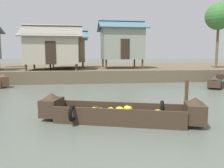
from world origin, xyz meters
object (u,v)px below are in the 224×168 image
(fishing_skiff_distant, at_px, (219,81))
(palm_tree_near, at_px, (219,17))
(stilt_house_mid_left, at_px, (53,49))
(stilt_house_mid_right, at_px, (67,49))
(stilt_house_right, at_px, (122,43))
(banana_boat, at_px, (119,113))
(mooring_post, at_px, (186,95))

(fishing_skiff_distant, xyz_separation_m, palm_tree_near, (2.93, 5.02, 5.55))
(stilt_house_mid_left, relative_size, palm_tree_near, 0.81)
(stilt_house_mid_left, relative_size, stilt_house_mid_right, 1.18)
(stilt_house_right, bearing_deg, palm_tree_near, -7.15)
(stilt_house_right, bearing_deg, banana_boat, -100.43)
(banana_boat, bearing_deg, fishing_skiff_distant, 42.77)
(stilt_house_mid_right, xyz_separation_m, stilt_house_right, (5.24, -1.88, 0.52))
(banana_boat, distance_m, mooring_post, 3.30)
(banana_boat, xyz_separation_m, stilt_house_mid_left, (-3.56, 12.81, 2.45))
(mooring_post, bearing_deg, stilt_house_mid_right, 110.60)
(banana_boat, bearing_deg, stilt_house_right, 79.57)
(stilt_house_right, bearing_deg, mooring_post, -88.48)
(stilt_house_right, bearing_deg, stilt_house_mid_right, 160.28)
(banana_boat, bearing_deg, palm_tree_near, 48.28)
(stilt_house_mid_right, relative_size, mooring_post, 3.53)
(banana_boat, distance_m, palm_tree_near, 18.53)
(stilt_house_mid_right, xyz_separation_m, mooring_post, (5.58, -14.85, -2.26))
(fishing_skiff_distant, bearing_deg, banana_boat, -137.23)
(stilt_house_mid_left, height_order, stilt_house_right, stilt_house_right)
(stilt_house_mid_left, distance_m, mooring_post, 13.35)
(mooring_post, bearing_deg, fishing_skiff_distant, 49.29)
(fishing_skiff_distant, xyz_separation_m, stilt_house_mid_left, (-12.40, 4.63, 2.48))
(fishing_skiff_distant, bearing_deg, stilt_house_mid_left, 159.55)
(palm_tree_near, bearing_deg, stilt_house_mid_left, -178.53)
(stilt_house_right, relative_size, palm_tree_near, 0.73)
(mooring_post, bearing_deg, stilt_house_mid_left, 119.79)
(fishing_skiff_distant, bearing_deg, palm_tree_near, 59.74)
(stilt_house_mid_left, distance_m, palm_tree_near, 15.64)
(fishing_skiff_distant, xyz_separation_m, stilt_house_right, (-6.20, 6.16, 3.09))
(banana_boat, relative_size, mooring_post, 4.46)
(mooring_post, bearing_deg, banana_boat, -155.31)
(banana_boat, relative_size, palm_tree_near, 0.86)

